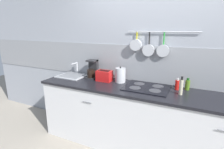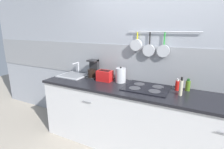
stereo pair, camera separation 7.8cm
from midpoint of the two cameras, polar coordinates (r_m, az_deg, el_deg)
wall_back at (r=2.63m, az=16.14°, el=4.50°), size 7.20×0.15×2.60m
cabinet_base at (r=2.58m, az=13.05°, el=-15.39°), size 3.28×0.63×0.90m
countertop at (r=2.38m, az=13.72°, el=-5.64°), size 3.32×0.66×0.03m
sink_basin at (r=3.07m, az=-11.69°, el=-0.09°), size 0.45×0.39×0.22m
coffee_maker at (r=2.88m, az=-5.40°, el=1.37°), size 0.17×0.19×0.30m
toaster at (r=2.71m, az=-1.55°, el=-0.40°), size 0.25×0.16×0.17m
kettle at (r=2.64m, az=3.68°, el=-0.24°), size 0.15×0.15×0.24m
cooktop at (r=2.45m, az=12.08°, el=-4.28°), size 0.60×0.49×0.01m
bottle_dish_soap at (r=2.47m, az=21.40°, el=-3.29°), size 0.05×0.05×0.16m
bottle_olive_oil at (r=2.30m, az=22.50°, el=-3.94°), size 0.04×0.04×0.23m
bottle_sesame_oil at (r=2.52m, az=24.36°, el=-3.28°), size 0.06×0.06×0.16m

